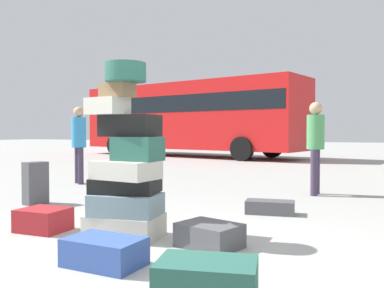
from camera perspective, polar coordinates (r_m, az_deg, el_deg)
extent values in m
plane|color=#9E9E99|center=(3.84, -7.60, -15.08)|extent=(80.00, 80.00, 0.00)
cube|color=beige|center=(4.51, -9.13, -10.95)|extent=(0.78, 0.56, 0.24)
cube|color=gray|center=(4.44, -8.95, -8.14)|extent=(0.74, 0.54, 0.22)
cube|color=black|center=(4.50, -9.02, -5.59)|extent=(0.75, 0.57, 0.16)
cube|color=beige|center=(4.38, -9.02, -3.52)|extent=(0.69, 0.51, 0.19)
cube|color=#26594C|center=(4.39, -7.42, -0.65)|extent=(0.50, 0.36, 0.25)
cube|color=black|center=(4.58, -8.41, 2.47)|extent=(0.58, 0.39, 0.23)
cube|color=beige|center=(4.54, -11.47, 5.08)|extent=(0.47, 0.36, 0.18)
cube|color=olive|center=(4.51, -10.14, 7.20)|extent=(0.37, 0.28, 0.15)
cylinder|color=#26594C|center=(4.38, -9.04, 9.62)|extent=(0.42, 0.42, 0.19)
cube|color=#4C4C51|center=(5.77, 10.57, -8.46)|extent=(0.67, 0.39, 0.18)
cube|color=#4C4C51|center=(6.79, -20.55, -5.01)|extent=(0.31, 0.38, 0.64)
cube|color=#334F99|center=(3.63, -11.84, -14.17)|extent=(0.65, 0.45, 0.23)
cube|color=maroon|center=(5.00, -19.58, -9.70)|extent=(0.51, 0.43, 0.25)
cube|color=#26594C|center=(2.76, 2.04, -18.60)|extent=(0.69, 0.53, 0.30)
cube|color=#4C4C51|center=(4.09, 2.40, -12.32)|extent=(0.67, 0.58, 0.23)
cylinder|color=#3F334C|center=(7.69, 16.58, -3.61)|extent=(0.12, 0.12, 0.80)
cylinder|color=#3F334C|center=(7.48, 16.29, -3.76)|extent=(0.12, 0.12, 0.80)
cylinder|color=#4C9959|center=(7.55, 16.48, 1.58)|extent=(0.30, 0.30, 0.60)
sphere|color=tan|center=(7.56, 16.51, 4.67)|extent=(0.22, 0.22, 0.22)
cylinder|color=#3F334C|center=(9.24, -15.32, -2.81)|extent=(0.12, 0.12, 0.76)
cylinder|color=#3F334C|center=(9.03, -14.93, -2.91)|extent=(0.12, 0.12, 0.76)
cylinder|color=#338CCC|center=(9.11, -15.17, 1.54)|extent=(0.30, 0.30, 0.64)
sphere|color=tan|center=(9.11, -15.19, 4.23)|extent=(0.22, 0.22, 0.22)
cube|color=red|center=(18.47, -0.37, 3.77)|extent=(10.73, 4.94, 2.80)
cube|color=black|center=(18.49, -0.37, 5.29)|extent=(10.53, 4.91, 0.70)
cylinder|color=black|center=(17.76, 10.86, -0.38)|extent=(0.93, 0.46, 0.90)
cylinder|color=black|center=(15.55, 6.82, -0.66)|extent=(0.93, 0.46, 0.90)
cylinder|color=black|center=(21.60, -5.53, 0.03)|extent=(0.93, 0.46, 0.90)
cylinder|color=black|center=(19.83, -10.41, -0.15)|extent=(0.93, 0.46, 0.90)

